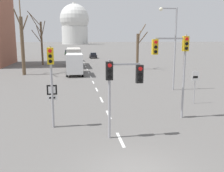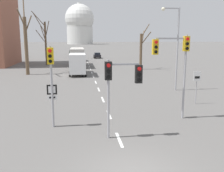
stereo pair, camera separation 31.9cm
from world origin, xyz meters
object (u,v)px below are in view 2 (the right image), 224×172
street_lamp_right (175,41)px  sedan_near_right (72,52)px  traffic_signal_near_right (175,56)px  city_bus (77,56)px  sedan_far_left (82,58)px  traffic_signal_near_left (51,71)px  speed_limit_sign (197,82)px  delivery_truck (78,63)px  sedan_near_left (76,55)px  route_sign_post (52,98)px  sedan_mid_centre (97,55)px  traffic_signal_centre_tall (119,80)px

street_lamp_right → sedan_near_right: bearing=101.0°
traffic_signal_near_right → city_bus: (-6.40, 33.77, -2.19)m
sedan_far_left → traffic_signal_near_left: bearing=-93.1°
speed_limit_sign → city_bus: 31.86m
delivery_truck → traffic_signal_near_right: bearing=-74.0°
sedan_near_left → sedan_far_left: size_ratio=0.86×
route_sign_post → sedan_far_left: 45.64m
sedan_mid_centre → traffic_signal_near_left: bearing=-97.1°
sedan_far_left → route_sign_post: bearing=-93.1°
traffic_signal_near_left → sedan_mid_centre: 54.52m
traffic_signal_near_right → sedan_mid_centre: traffic_signal_near_right is taller
street_lamp_right → traffic_signal_centre_tall: bearing=-122.8°
traffic_signal_near_right → street_lamp_right: (3.47, 9.01, 0.85)m
sedan_near_right → sedan_far_left: size_ratio=0.86×
speed_limit_sign → street_lamp_right: bearing=88.2°
traffic_signal_near_left → sedan_far_left: 45.82m
delivery_truck → street_lamp_right: bearing=-53.1°
traffic_signal_centre_tall → sedan_near_right: (-4.20, 72.23, -2.39)m
sedan_near_right → sedan_mid_centre: size_ratio=0.98×
traffic_signal_near_left → sedan_near_right: traffic_signal_near_left is taller
sedan_far_left → sedan_near_left: bearing=96.5°
traffic_signal_centre_tall → sedan_near_right: traffic_signal_centre_tall is taller
street_lamp_right → sedan_near_right: street_lamp_right is taller
speed_limit_sign → sedan_mid_centre: speed_limit_sign is taller
traffic_signal_centre_tall → sedan_far_left: 47.90m
speed_limit_sign → sedan_far_left: 42.58m
traffic_signal_centre_tall → street_lamp_right: 14.08m
traffic_signal_near_right → sedan_near_right: 70.08m
traffic_signal_centre_tall → street_lamp_right: street_lamp_right is taller
street_lamp_right → delivery_truck: street_lamp_right is taller
traffic_signal_near_left → delivery_truck: size_ratio=0.68×
sedan_far_left → city_bus: size_ratio=0.41×
street_lamp_right → sedan_mid_centre: (-4.51, 44.45, -4.29)m
city_bus → speed_limit_sign: bearing=-72.3°
sedan_near_left → traffic_signal_centre_tall: bearing=-87.4°
sedan_near_left → sedan_near_right: 11.91m
traffic_signal_centre_tall → sedan_mid_centre: bearing=86.9°
sedan_mid_centre → delivery_truck: size_ratio=0.54×
delivery_truck → traffic_signal_centre_tall: bearing=-84.8°
traffic_signal_near_left → route_sign_post: bearing=97.0°
traffic_signal_centre_tall → sedan_near_left: bearing=92.6°
route_sign_post → sedan_near_right: route_sign_post is taller
traffic_signal_near_right → street_lamp_right: street_lamp_right is taller
route_sign_post → city_bus: size_ratio=0.25×
traffic_signal_near_left → sedan_mid_centre: size_ratio=1.25×
traffic_signal_centre_tall → city_bus: traffic_signal_centre_tall is taller
sedan_near_left → street_lamp_right: bearing=-78.1°
traffic_signal_centre_tall → route_sign_post: traffic_signal_centre_tall is taller
traffic_signal_centre_tall → delivery_truck: 24.93m
traffic_signal_near_left → traffic_signal_near_right: 7.87m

